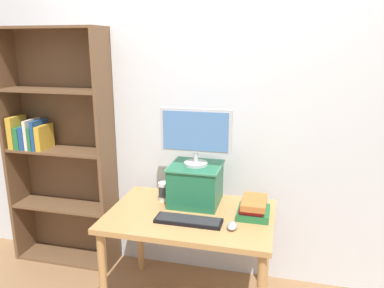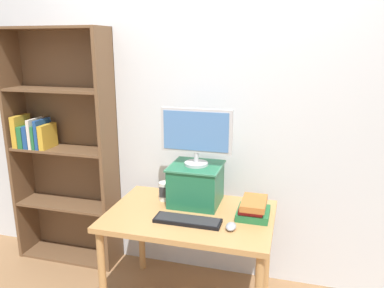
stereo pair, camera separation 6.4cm
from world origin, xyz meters
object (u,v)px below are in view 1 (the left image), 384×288
Objects in this scene: keyboard at (189,221)px; desk at (190,225)px; riser_box at (196,183)px; computer_mouse at (232,226)px; bookshelf_unit at (58,148)px; desk_speaker at (164,191)px; book_stack at (253,208)px; computer_monitor at (196,134)px.

desk is at bearing 99.33° from keyboard.
riser_box is (-0.01, 0.18, 0.23)m from desk.
computer_mouse is at bearing -3.32° from keyboard.
bookshelf_unit is 18.65× the size of computer_mouse.
desk_speaker is at bearing -176.01° from riser_box.
riser_box is 1.44× the size of book_stack.
riser_box is 0.34m from keyboard.
desk is 3.08× the size of riser_box.
desk is at bearing -87.94° from riser_box.
desk is at bearing -87.93° from computer_monitor.
computer_monitor is 4.77× the size of computer_mouse.
computer_mouse is (1.52, -0.51, -0.26)m from bookshelf_unit.
desk is 0.62m from computer_monitor.
computer_mouse is 0.77× the size of desk_speaker.
keyboard is 3.18× the size of desk_speaker.
desk_speaker is at bearing 131.30° from keyboard.
book_stack is (0.42, -0.12, -0.09)m from riser_box.
book_stack is 0.66m from desk_speaker.
keyboard is at bearing -21.72° from bookshelf_unit.
riser_box reaches higher than desk.
book_stack is at bearing 26.19° from keyboard.
desk is 0.16m from keyboard.
bookshelf_unit is at bearing 171.55° from riser_box.
desk_speaker is (0.97, -0.20, -0.21)m from bookshelf_unit.
bookshelf_unit is at bearing 158.28° from keyboard.
book_stack reaches higher than keyboard.
desk is at bearing -16.54° from bookshelf_unit.
desk is 1.32m from bookshelf_unit.
computer_monitor reaches higher than computer_mouse.
keyboard is at bearing -48.70° from desk_speaker.
bookshelf_unit is 1.24m from computer_monitor.
keyboard is at bearing 176.68° from computer_mouse.
desk_speaker is (-0.65, 0.10, 0.01)m from book_stack.
desk is 0.35m from computer_mouse.
desk_speaker reaches higher than desk.
bookshelf_unit is 1.02m from desk_speaker.
bookshelf_unit is 4.50× the size of keyboard.
computer_monitor is at bearing -8.52° from bookshelf_unit.
computer_monitor is (-0.00, -0.00, 0.36)m from riser_box.
book_stack is at bearing 8.40° from desk.
desk is at bearing 154.03° from computer_mouse.
keyboard is 1.73× the size of book_stack.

